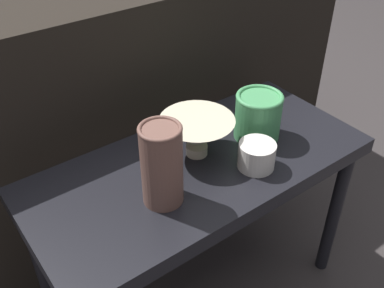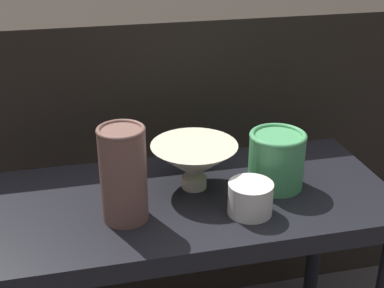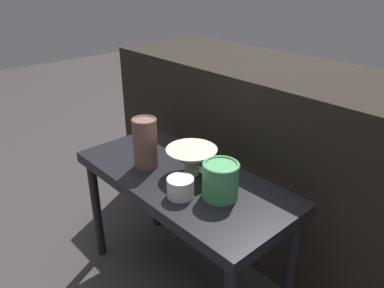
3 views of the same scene
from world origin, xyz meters
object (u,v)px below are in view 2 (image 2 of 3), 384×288
object	(u,v)px
cup	(250,198)
vase_textured_left	(123,173)
bowl	(194,162)
vase_colorful_right	(277,159)

from	to	relation	value
cup	vase_textured_left	bearing A→B (deg)	170.95
bowl	vase_colorful_right	xyz separation A→B (m)	(0.16, -0.03, 0.00)
vase_textured_left	cup	bearing A→B (deg)	-9.05
bowl	vase_textured_left	size ratio (longest dim) A/B	0.96
vase_colorful_right	cup	bearing A→B (deg)	-134.56
bowl	cup	distance (m)	0.14
vase_colorful_right	cup	distance (m)	0.12
bowl	cup	bearing A→B (deg)	-56.33
bowl	vase_colorful_right	size ratio (longest dim) A/B	1.49
bowl	cup	world-z (taller)	bowl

